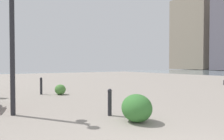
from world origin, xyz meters
TOP-DOWN VIEW (x-y plane):
  - building_highrise at (43.38, -64.04)m, footprint 14.04×11.14m
  - lamppost at (5.32, 1.23)m, footprint 0.98×0.28m
  - bollard_near at (3.66, -1.19)m, footprint 0.13×0.13m
  - bollard_mid at (9.22, -0.57)m, footprint 0.13×0.13m
  - shrub_low at (8.64, -1.38)m, footprint 0.61×0.55m
  - shrub_round at (2.71, -1.44)m, footprint 0.87×0.79m

SIDE VIEW (x-z plane):
  - shrub_low at x=8.64m, z-range 0.00..0.52m
  - shrub_round at x=2.71m, z-range 0.00..0.74m
  - bollard_near at x=3.66m, z-range 0.02..0.83m
  - bollard_mid at x=9.22m, z-range 0.02..0.90m
  - lamppost at x=5.32m, z-range 0.66..4.58m
  - building_highrise at x=43.38m, z-range 0.00..25.80m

